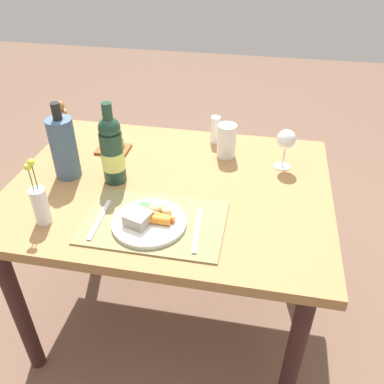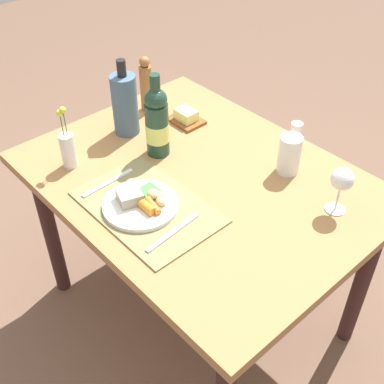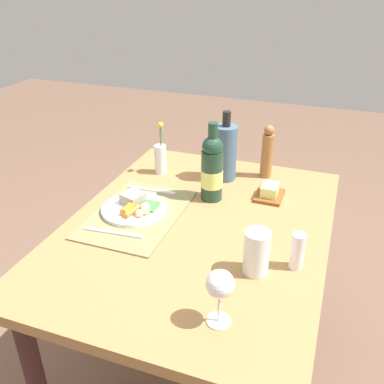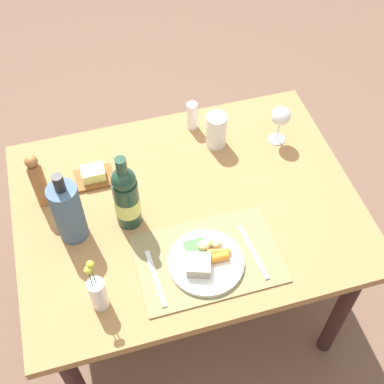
# 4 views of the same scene
# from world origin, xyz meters

# --- Properties ---
(ground_plane) EXTENTS (8.00, 8.00, 0.00)m
(ground_plane) POSITION_xyz_m (0.00, 0.00, 0.00)
(ground_plane) COLOR brown
(dining_table) EXTENTS (1.15, 0.87, 0.72)m
(dining_table) POSITION_xyz_m (0.00, 0.00, 0.63)
(dining_table) COLOR #9E7143
(dining_table) RESTS_ON ground_plane
(placemat) EXTENTS (0.45, 0.30, 0.01)m
(placemat) POSITION_xyz_m (0.01, -0.22, 0.72)
(placemat) COLOR olive
(placemat) RESTS_ON dining_table
(dinner_plate) EXTENTS (0.24, 0.24, 0.05)m
(dinner_plate) POSITION_xyz_m (-0.01, -0.24, 0.74)
(dinner_plate) COLOR white
(dinner_plate) RESTS_ON placemat
(fork) EXTENTS (0.02, 0.20, 0.00)m
(fork) POSITION_xyz_m (-0.17, -0.25, 0.73)
(fork) COLOR silver
(fork) RESTS_ON placemat
(knife) EXTENTS (0.03, 0.21, 0.00)m
(knife) POSITION_xyz_m (0.15, -0.24, 0.73)
(knife) COLOR silver
(knife) RESTS_ON placemat
(water_tumbler) EXTENTS (0.08, 0.08, 0.14)m
(water_tumbler) POSITION_xyz_m (0.18, 0.24, 0.78)
(water_tumbler) COLOR silver
(water_tumbler) RESTS_ON dining_table
(wine_glass) EXTENTS (0.07, 0.07, 0.16)m
(wine_glass) POSITION_xyz_m (0.40, 0.20, 0.83)
(wine_glass) COLOR white
(wine_glass) RESTS_ON dining_table
(cooler_bottle) EXTENTS (0.09, 0.09, 0.29)m
(cooler_bottle) POSITION_xyz_m (-0.38, -0.01, 0.84)
(cooler_bottle) COLOR #445E79
(cooler_bottle) RESTS_ON dining_table
(pepper_mill) EXTENTS (0.05, 0.05, 0.22)m
(pepper_mill) POSITION_xyz_m (-0.46, 0.14, 0.83)
(pepper_mill) COLOR #996335
(pepper_mill) RESTS_ON dining_table
(salt_shaker) EXTENTS (0.04, 0.04, 0.12)m
(salt_shaker) POSITION_xyz_m (0.12, 0.35, 0.78)
(salt_shaker) COLOR white
(salt_shaker) RESTS_ON dining_table
(flower_vase) EXTENTS (0.05, 0.05, 0.23)m
(flower_vase) POSITION_xyz_m (-0.34, -0.28, 0.79)
(flower_vase) COLOR silver
(flower_vase) RESTS_ON dining_table
(butter_dish) EXTENTS (0.13, 0.10, 0.05)m
(butter_dish) POSITION_xyz_m (-0.28, 0.19, 0.74)
(butter_dish) COLOR brown
(butter_dish) RESTS_ON dining_table
(wine_bottle) EXTENTS (0.08, 0.08, 0.30)m
(wine_bottle) POSITION_xyz_m (-0.20, -0.01, 0.84)
(wine_bottle) COLOR #1D3D2C
(wine_bottle) RESTS_ON dining_table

